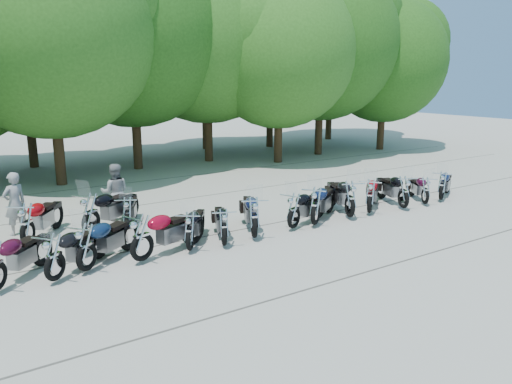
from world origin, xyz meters
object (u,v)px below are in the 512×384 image
motorcycle_13 (442,185)px  rider_1 (115,192)px  motorcycle_3 (142,236)px  motorcycle_7 (294,210)px  motorcycle_10 (370,195)px  motorcycle_14 (27,223)px  motorcycle_6 (254,216)px  motorcycle_15 (90,213)px  motorcycle_2 (86,246)px  motorcycle_9 (350,198)px  motorcycle_16 (127,213)px  motorcycle_4 (190,230)px  motorcycle_12 (426,190)px  motorcycle_8 (316,205)px  motorcycle_1 (54,256)px  motorcycle_11 (404,191)px  motorcycle_5 (224,226)px  rider_0 (15,204)px

motorcycle_13 → rider_1: bearing=40.0°
motorcycle_3 → motorcycle_7: motorcycle_3 is taller
motorcycle_10 → motorcycle_14: (-10.13, 2.70, 0.02)m
motorcycle_6 → motorcycle_15: 4.70m
motorcycle_2 → motorcycle_3: motorcycle_3 is taller
motorcycle_9 → motorcycle_16: (-6.47, 2.62, -0.11)m
motorcycle_10 → motorcycle_16: (-7.40, 2.60, -0.08)m
motorcycle_4 → motorcycle_12: bearing=-144.2°
motorcycle_8 → motorcycle_10: size_ratio=1.03×
motorcycle_8 → motorcycle_1: bearing=56.4°
motorcycle_12 → motorcycle_7: bearing=29.7°
motorcycle_10 → motorcycle_11: 1.44m
motorcycle_5 → motorcycle_13: (9.25, 0.01, 0.03)m
motorcycle_12 → rider_0: size_ratio=1.11×
motorcycle_3 → motorcycle_7: 4.80m
motorcycle_1 → motorcycle_12: size_ratio=1.11×
motorcycle_3 → motorcycle_11: size_ratio=1.06×
motorcycle_15 → motorcycle_7: bearing=-151.8°
motorcycle_11 → rider_0: 12.41m
rider_0 → rider_1: size_ratio=1.01×
motorcycle_2 → motorcycle_7: 6.11m
rider_0 → motorcycle_6: bearing=121.1°
motorcycle_7 → motorcycle_9: (2.25, -0.04, 0.07)m
motorcycle_9 → motorcycle_13: size_ratio=1.12×
motorcycle_15 → motorcycle_3: bearing=154.6°
motorcycle_8 → rider_0: bearing=27.0°
motorcycle_10 → rider_1: 8.34m
motorcycle_14 → rider_1: bearing=-119.2°
rider_1 → motorcycle_8: bearing=160.2°
motorcycle_5 → motorcycle_4: bearing=14.9°
motorcycle_6 → motorcycle_9: bearing=-152.8°
motorcycle_5 → motorcycle_3: bearing=22.3°
motorcycle_12 → motorcycle_14: 13.02m
motorcycle_4 → motorcycle_13: (10.19, -0.15, 0.02)m
motorcycle_13 → motorcycle_14: 13.98m
motorcycle_2 → motorcycle_11: 10.72m
motorcycle_11 → motorcycle_14: size_ratio=0.96×
motorcycle_4 → motorcycle_15: size_ratio=0.85×
motorcycle_1 → motorcycle_8: motorcycle_8 is taller
motorcycle_11 → motorcycle_16: (-8.83, 2.79, -0.07)m
motorcycle_15 → motorcycle_11: bearing=-141.0°
motorcycle_5 → motorcycle_14: size_ratio=0.87×
motorcycle_3 → motorcycle_13: bearing=-110.6°
motorcycle_8 → motorcycle_11: bearing=-126.5°
motorcycle_2 → motorcycle_8: size_ratio=0.97×
motorcycle_9 → motorcycle_11: motorcycle_9 is taller
motorcycle_7 → motorcycle_15: motorcycle_15 is taller
motorcycle_1 → motorcycle_4: bearing=-126.2°
motorcycle_16 → motorcycle_10: bearing=-172.7°
motorcycle_5 → motorcycle_1: bearing=24.2°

